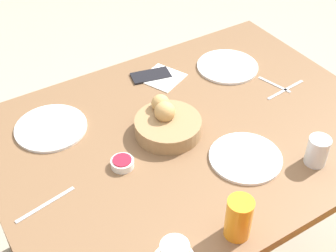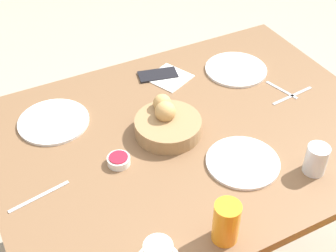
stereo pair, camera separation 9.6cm
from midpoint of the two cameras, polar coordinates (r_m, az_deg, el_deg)
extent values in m
cube|color=brown|center=(1.59, 4.52, -1.18)|extent=(1.32, 0.98, 0.03)
cube|color=brown|center=(2.39, 11.24, 2.85)|extent=(0.06, 0.06, 0.73)
cube|color=brown|center=(2.03, -17.94, -7.02)|extent=(0.06, 0.06, 0.73)
cylinder|color=#99754C|center=(1.55, 1.78, -0.12)|extent=(0.22, 0.22, 0.05)
sphere|color=tan|center=(1.53, 1.46, 1.72)|extent=(0.07, 0.07, 0.07)
sphere|color=tan|center=(1.57, 1.02, 2.77)|extent=(0.06, 0.06, 0.06)
cylinder|color=white|center=(1.88, 9.74, 6.79)|extent=(0.24, 0.24, 0.01)
cylinder|color=white|center=(1.64, -12.16, 0.50)|extent=(0.24, 0.24, 0.01)
cylinder|color=white|center=(1.49, 10.94, -4.40)|extent=(0.23, 0.23, 0.01)
cylinder|color=orange|center=(1.25, 9.35, -11.58)|extent=(0.07, 0.07, 0.13)
cylinder|color=silver|center=(1.49, 19.39, -3.92)|extent=(0.07, 0.07, 0.10)
cylinder|color=white|center=(1.46, -4.15, -4.27)|extent=(0.07, 0.07, 0.02)
cylinder|color=#A3192D|center=(1.45, -4.18, -3.87)|extent=(0.06, 0.06, 0.00)
cube|color=#B7B7BC|center=(1.80, 16.37, 3.58)|extent=(0.19, 0.03, 0.00)
cube|color=#B7B7BC|center=(1.41, -13.53, -8.42)|extent=(0.19, 0.04, 0.00)
cube|color=#B7B7BC|center=(1.81, 15.17, 4.23)|extent=(0.05, 0.14, 0.00)
cube|color=white|center=(1.82, 1.69, 5.88)|extent=(0.19, 0.19, 0.00)
cube|color=black|center=(1.83, 0.26, 6.23)|extent=(0.16, 0.11, 0.01)
camera|label=1|loc=(0.05, -88.22, 1.54)|focal=50.00mm
camera|label=2|loc=(0.05, 91.78, -1.54)|focal=50.00mm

